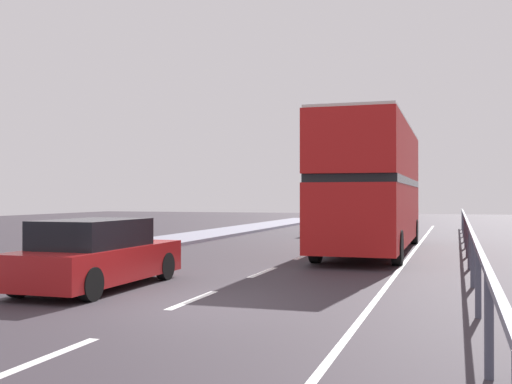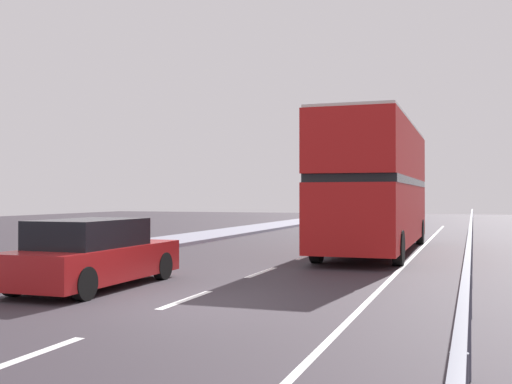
# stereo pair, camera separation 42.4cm
# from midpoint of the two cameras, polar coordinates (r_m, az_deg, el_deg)

# --- Properties ---
(ground_plane) EXTENTS (75.94, 120.00, 0.10)m
(ground_plane) POSITION_cam_midpoint_polar(r_m,az_deg,el_deg) (11.58, -7.74, -10.34)
(ground_plane) COLOR #322C33
(lane_paint_markings) EXTENTS (3.41, 46.00, 0.01)m
(lane_paint_markings) POSITION_cam_midpoint_polar(r_m,az_deg,el_deg) (18.89, 8.89, -6.30)
(lane_paint_markings) COLOR silver
(lane_paint_markings) RESTS_ON ground
(bridge_side_railing) EXTENTS (0.10, 42.00, 1.17)m
(bridge_side_railing) POSITION_cam_midpoint_polar(r_m,az_deg,el_deg) (19.32, 18.22, -3.37)
(bridge_side_railing) COLOR #46485A
(bridge_side_railing) RESTS_ON ground
(double_decker_bus_red) EXTENTS (2.69, 11.32, 4.43)m
(double_decker_bus_red) POSITION_cam_midpoint_polar(r_m,az_deg,el_deg) (22.13, 10.07, 0.71)
(double_decker_bus_red) COLOR #B01717
(double_decker_bus_red) RESTS_ON ground
(hatchback_car_near) EXTENTS (1.82, 4.53, 1.46)m
(hatchback_car_near) POSITION_cam_midpoint_polar(r_m,az_deg,el_deg) (13.77, -15.19, -5.60)
(hatchback_car_near) COLOR maroon
(hatchback_car_near) RESTS_ON ground
(sedan_car_ahead) EXTENTS (1.85, 4.18, 1.36)m
(sedan_car_ahead) POSITION_cam_midpoint_polar(r_m,az_deg,el_deg) (31.60, 6.36, -2.73)
(sedan_car_ahead) COLOR #212734
(sedan_car_ahead) RESTS_ON ground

